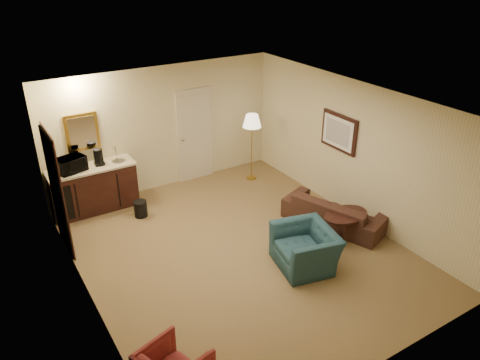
# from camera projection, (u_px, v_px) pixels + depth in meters

# --- Properties ---
(ground) EXTENTS (6.00, 6.00, 0.00)m
(ground) POSITION_uv_depth(u_px,v_px,m) (239.00, 251.00, 8.03)
(ground) COLOR olive
(ground) RESTS_ON ground
(room_walls) EXTENTS (5.02, 6.01, 2.61)m
(room_walls) POSITION_uv_depth(u_px,v_px,m) (210.00, 145.00, 7.81)
(room_walls) COLOR beige
(room_walls) RESTS_ON ground
(wetbar_cabinet) EXTENTS (1.64, 0.58, 0.92)m
(wetbar_cabinet) POSITION_uv_depth(u_px,v_px,m) (94.00, 188.00, 9.11)
(wetbar_cabinet) COLOR #321710
(wetbar_cabinet) RESTS_ON ground
(sofa) EXTENTS (1.17, 1.96, 0.74)m
(sofa) POSITION_uv_depth(u_px,v_px,m) (335.00, 207.00, 8.63)
(sofa) COLOR black
(sofa) RESTS_ON ground
(teal_armchair) EXTENTS (0.85, 1.12, 0.88)m
(teal_armchair) POSITION_uv_depth(u_px,v_px,m) (306.00, 242.00, 7.48)
(teal_armchair) COLOR #1F434F
(teal_armchair) RESTS_ON ground
(coffee_table) EXTENTS (0.97, 0.76, 0.49)m
(coffee_table) POSITION_uv_depth(u_px,v_px,m) (344.00, 226.00, 8.28)
(coffee_table) COLOR black
(coffee_table) RESTS_ON ground
(floor_lamp) EXTENTS (0.52, 0.52, 1.51)m
(floor_lamp) POSITION_uv_depth(u_px,v_px,m) (252.00, 147.00, 10.23)
(floor_lamp) COLOR #B5943C
(floor_lamp) RESTS_ON ground
(waste_bin) EXTENTS (0.26, 0.26, 0.32)m
(waste_bin) POSITION_uv_depth(u_px,v_px,m) (141.00, 209.00, 9.00)
(waste_bin) COLOR black
(waste_bin) RESTS_ON ground
(microwave) EXTENTS (0.58, 0.42, 0.35)m
(microwave) POSITION_uv_depth(u_px,v_px,m) (70.00, 163.00, 8.66)
(microwave) COLOR black
(microwave) RESTS_ON wetbar_cabinet
(coffee_maker) EXTENTS (0.21, 0.21, 0.33)m
(coffee_maker) POSITION_uv_depth(u_px,v_px,m) (99.00, 157.00, 8.93)
(coffee_maker) COLOR black
(coffee_maker) RESTS_ON wetbar_cabinet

